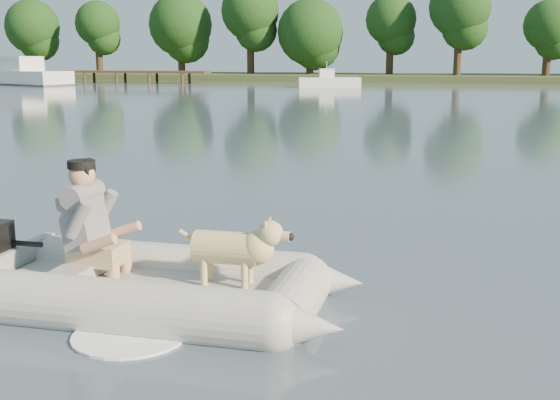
% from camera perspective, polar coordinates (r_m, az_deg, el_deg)
% --- Properties ---
extents(water, '(160.00, 160.00, 0.00)m').
position_cam_1_polar(water, '(6.46, -7.53, -10.19)').
color(water, slate).
rests_on(water, ground).
extents(shore_bank, '(160.00, 12.00, 0.70)m').
position_cam_1_polar(shore_bank, '(67.68, 10.93, 9.69)').
color(shore_bank, '#47512D').
rests_on(shore_bank, water).
extents(dock, '(18.00, 2.00, 1.04)m').
position_cam_1_polar(dock, '(64.13, -13.63, 9.72)').
color(dock, '#4C331E').
rests_on(dock, water).
extents(treeline, '(93.98, 7.35, 9.27)m').
position_cam_1_polar(treeline, '(67.09, 18.91, 13.61)').
color(treeline, '#332316').
rests_on(treeline, shore_bank).
extents(dinghy, '(4.80, 3.03, 1.48)m').
position_cam_1_polar(dinghy, '(6.83, -10.09, -3.36)').
color(dinghy, '#ADADA7').
rests_on(dinghy, water).
extents(man, '(0.80, 0.69, 1.16)m').
position_cam_1_polar(man, '(7.17, -15.47, -1.29)').
color(man, slate).
rests_on(man, dinghy).
extents(dog, '(1.01, 0.38, 0.67)m').
position_cam_1_polar(dog, '(6.66, -4.36, -4.36)').
color(dog, tan).
rests_on(dog, dinghy).
extents(cabin_cruiser, '(9.24, 6.38, 2.70)m').
position_cam_1_polar(cabin_cruiser, '(61.04, -19.89, 9.86)').
color(cabin_cruiser, white).
rests_on(cabin_cruiser, water).
extents(motorboat, '(5.11, 3.04, 2.03)m').
position_cam_1_polar(motorboat, '(53.52, 4.01, 10.11)').
color(motorboat, white).
rests_on(motorboat, water).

